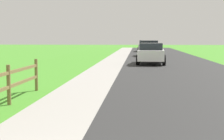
% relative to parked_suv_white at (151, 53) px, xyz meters
% --- Properties ---
extents(ground_plane, '(120.00, 120.00, 0.00)m').
position_rel_parked_suv_white_xyz_m(ground_plane, '(-1.98, 3.71, -0.79)').
color(ground_plane, '#448D28').
extents(road_asphalt, '(7.00, 66.00, 0.01)m').
position_rel_parked_suv_white_xyz_m(road_asphalt, '(1.52, 5.71, -0.79)').
color(road_asphalt, '#2A2A2A').
rests_on(road_asphalt, ground).
extents(curb_concrete, '(6.00, 66.00, 0.01)m').
position_rel_parked_suv_white_xyz_m(curb_concrete, '(-4.98, 5.71, -0.79)').
color(curb_concrete, '#9F9B94').
rests_on(curb_concrete, ground).
extents(grass_verge, '(5.00, 66.00, 0.00)m').
position_rel_parked_suv_white_xyz_m(grass_verge, '(-6.48, 5.71, -0.79)').
color(grass_verge, '#448D28').
rests_on(grass_verge, ground).
extents(parked_suv_white, '(2.18, 4.33, 1.52)m').
position_rel_parked_suv_white_xyz_m(parked_suv_white, '(0.00, 0.00, 0.00)').
color(parked_suv_white, white).
rests_on(parked_suv_white, ground).
extents(parked_car_black, '(2.32, 4.77, 1.61)m').
position_rel_parked_suv_white_xyz_m(parked_car_black, '(0.28, 10.72, 0.03)').
color(parked_car_black, black).
rests_on(parked_car_black, ground).
extents(parked_car_silver, '(2.32, 4.97, 1.54)m').
position_rel_parked_suv_white_xyz_m(parked_car_silver, '(0.15, 21.65, -0.01)').
color(parked_car_silver, '#B7BABF').
rests_on(parked_car_silver, ground).
extents(parked_car_blue, '(2.29, 4.73, 1.46)m').
position_rel_parked_suv_white_xyz_m(parked_car_blue, '(0.66, 28.94, -0.06)').
color(parked_car_blue, navy).
rests_on(parked_car_blue, ground).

